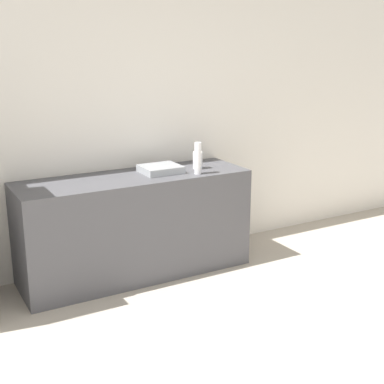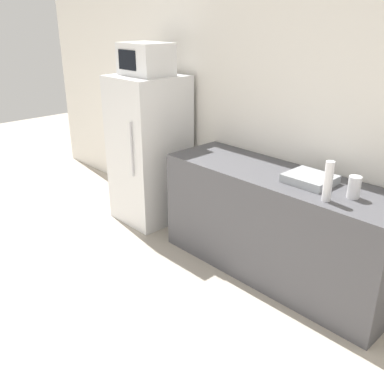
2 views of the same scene
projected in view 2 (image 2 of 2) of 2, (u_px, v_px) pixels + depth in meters
The scene contains 7 objects.
wall_back at pixel (317, 113), 3.29m from camera, with size 8.00×0.06×2.60m, color white.
refrigerator at pixel (150, 150), 4.32m from camera, with size 0.62×0.67×1.47m.
microwave at pixel (146, 59), 3.98m from camera, with size 0.47×0.36×0.29m.
counter at pixel (276, 225), 3.44m from camera, with size 1.97×0.61×0.87m, color #4C4C51.
sink_basin at pixel (310, 179), 3.09m from camera, with size 0.33×0.29×0.06m, color #9EA3A8.
bottle_tall at pixel (328, 181), 2.75m from camera, with size 0.06×0.06×0.27m, color silver.
bottle_short at pixel (354, 187), 2.82m from camera, with size 0.08×0.08×0.15m, color silver.
Camera 2 is at (1.72, 0.34, 2.00)m, focal length 40.00 mm.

